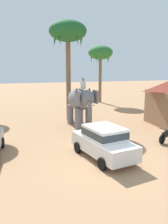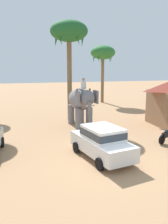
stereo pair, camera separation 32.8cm
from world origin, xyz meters
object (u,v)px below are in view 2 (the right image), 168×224
at_px(car_sedan_foreground, 102,141).
at_px(palm_tree_far_back, 69,34).
at_px(elephant_with_mahout, 81,102).
at_px(palm_tree_behind_elephant, 103,54).
at_px(motorcycle_far_in_row, 167,135).

distance_m(car_sedan_foreground, palm_tree_far_back, 11.38).
xyz_separation_m(car_sedan_foreground, palm_tree_far_back, (0.48, 9.35, 6.48)).
distance_m(elephant_with_mahout, palm_tree_far_back, 6.03).
bearing_deg(palm_tree_behind_elephant, elephant_with_mahout, -118.26).
height_order(car_sedan_foreground, palm_tree_far_back, palm_tree_far_back).
distance_m(motorcycle_far_in_row, palm_tree_far_back, 11.55).
bearing_deg(motorcycle_far_in_row, car_sedan_foreground, -165.70).
bearing_deg(elephant_with_mahout, motorcycle_far_in_row, -53.14).
bearing_deg(motorcycle_far_in_row, elephant_with_mahout, 126.86).
bearing_deg(motorcycle_far_in_row, palm_tree_behind_elephant, 82.87).
distance_m(car_sedan_foreground, palm_tree_behind_elephant, 20.39).
height_order(motorcycle_far_in_row, palm_tree_behind_elephant, palm_tree_behind_elephant).
relative_size(car_sedan_foreground, palm_tree_far_back, 0.51).
xyz_separation_m(palm_tree_behind_elephant, palm_tree_far_back, (-6.54, -9.02, 1.08)).
relative_size(elephant_with_mahout, palm_tree_far_back, 0.46).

